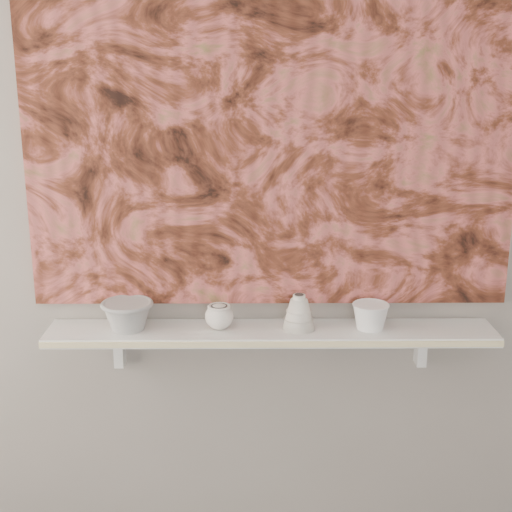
{
  "coord_description": "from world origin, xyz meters",
  "views": [
    {
      "loc": [
        -0.06,
        -0.58,
        1.74
      ],
      "look_at": [
        -0.05,
        1.49,
        1.17
      ],
      "focal_mm": 50.0,
      "sensor_mm": 36.0,
      "label": 1
    }
  ],
  "objects_px": {
    "bell_vessel": "(299,312)",
    "shelf": "(271,333)",
    "bowl_grey": "(127,315)",
    "painting": "(271,129)",
    "cup_cream": "(219,317)",
    "bowl_white": "(370,316)"
  },
  "relations": [
    {
      "from": "bell_vessel",
      "to": "bowl_white",
      "type": "height_order",
      "value": "bell_vessel"
    },
    {
      "from": "painting",
      "to": "bowl_grey",
      "type": "distance_m",
      "value": 0.72
    },
    {
      "from": "bowl_grey",
      "to": "bowl_white",
      "type": "height_order",
      "value": "bowl_grey"
    },
    {
      "from": "bell_vessel",
      "to": "bowl_white",
      "type": "relative_size",
      "value": 0.98
    },
    {
      "from": "shelf",
      "to": "painting",
      "type": "height_order",
      "value": "painting"
    },
    {
      "from": "shelf",
      "to": "bell_vessel",
      "type": "height_order",
      "value": "bell_vessel"
    },
    {
      "from": "shelf",
      "to": "cup_cream",
      "type": "relative_size",
      "value": 15.73
    },
    {
      "from": "bowl_white",
      "to": "cup_cream",
      "type": "bearing_deg",
      "value": 180.0
    },
    {
      "from": "painting",
      "to": "cup_cream",
      "type": "height_order",
      "value": "painting"
    },
    {
      "from": "bowl_grey",
      "to": "shelf",
      "type": "bearing_deg",
      "value": 0.0
    },
    {
      "from": "bowl_grey",
      "to": "bell_vessel",
      "type": "height_order",
      "value": "bell_vessel"
    },
    {
      "from": "cup_cream",
      "to": "shelf",
      "type": "bearing_deg",
      "value": 0.0
    },
    {
      "from": "bell_vessel",
      "to": "bowl_white",
      "type": "distance_m",
      "value": 0.22
    },
    {
      "from": "shelf",
      "to": "painting",
      "type": "bearing_deg",
      "value": 90.0
    },
    {
      "from": "bell_vessel",
      "to": "shelf",
      "type": "bearing_deg",
      "value": 180.0
    },
    {
      "from": "shelf",
      "to": "bowl_white",
      "type": "relative_size",
      "value": 12.17
    },
    {
      "from": "cup_cream",
      "to": "bowl_white",
      "type": "relative_size",
      "value": 0.77
    },
    {
      "from": "shelf",
      "to": "painting",
      "type": "distance_m",
      "value": 0.63
    },
    {
      "from": "bowl_white",
      "to": "shelf",
      "type": "bearing_deg",
      "value": 180.0
    },
    {
      "from": "bowl_grey",
      "to": "cup_cream",
      "type": "distance_m",
      "value": 0.29
    },
    {
      "from": "shelf",
      "to": "painting",
      "type": "xyz_separation_m",
      "value": [
        0.0,
        0.08,
        0.62
      ]
    },
    {
      "from": "bowl_grey",
      "to": "cup_cream",
      "type": "relative_size",
      "value": 1.82
    }
  ]
}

